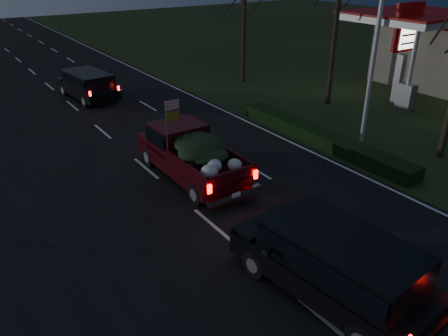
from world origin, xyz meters
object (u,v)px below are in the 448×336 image
gas_price_pylon (406,37)px  lead_suv (88,83)px  rear_suv (337,260)px  pickup_truck (190,151)px  light_pole (379,18)px

gas_price_pylon → lead_suv: gas_price_pylon is taller
lead_suv → rear_suv: size_ratio=0.90×
gas_price_pylon → rear_suv: gas_price_pylon is taller
gas_price_pylon → pickup_truck: gas_price_pylon is taller
pickup_truck → rear_suv: (-0.42, -7.81, 0.05)m
lead_suv → rear_suv: bearing=-98.0°
light_pole → lead_suv: (-8.20, 13.79, -4.47)m
light_pole → lead_suv: 16.66m
light_pole → lead_suv: bearing=120.8°
pickup_truck → light_pole: bearing=-9.6°
rear_suv → light_pole: bearing=30.3°
gas_price_pylon → pickup_truck: (-14.80, -1.59, -2.70)m
pickup_truck → lead_suv: 12.39m
rear_suv → gas_price_pylon: bearing=25.7°
gas_price_pylon → pickup_truck: size_ratio=1.02×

